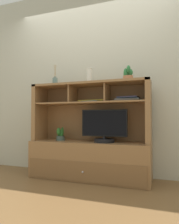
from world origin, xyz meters
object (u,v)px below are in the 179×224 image
media_console (90,150)px  potted_succulent (128,75)px  potted_orchid (60,135)px  magazine_stack_centre (128,99)px  diffuser_bottle (55,81)px  ceramic_vase (89,76)px  tv_monitor (104,128)px  magazine_stack_left (92,101)px

media_console → potted_succulent: size_ratio=8.17×
potted_succulent → potted_orchid: bearing=-179.6°
media_console → potted_orchid: media_console is taller
media_console → magazine_stack_centre: size_ratio=4.02×
diffuser_bottle → potted_succulent: (1.03, 0.02, 0.02)m
diffuser_bottle → ceramic_vase: 0.52m
potted_orchid → ceramic_vase: 0.92m
potted_orchid → ceramic_vase: (0.44, -0.01, 0.81)m
tv_monitor → media_console: bearing=169.0°
tv_monitor → ceramic_vase: size_ratio=2.96×
potted_orchid → media_console: bearing=0.8°
media_console → magazine_stack_centre: bearing=3.7°
tv_monitor → diffuser_bottle: diffuser_bottle is taller
potted_orchid → potted_succulent: (0.95, 0.01, 0.78)m
tv_monitor → potted_orchid: size_ratio=3.26×
magazine_stack_left → potted_succulent: bearing=-1.1°
media_console → tv_monitor: media_console is taller
magazine_stack_centre → diffuser_bottle: bearing=-177.1°
potted_orchid → diffuser_bottle: size_ratio=0.63×
tv_monitor → potted_orchid: 0.66m
media_console → tv_monitor: 0.36m
potted_orchid → diffuser_bottle: 0.77m
magazine_stack_centre → diffuser_bottle: (-1.03, -0.05, 0.29)m
potted_orchid → magazine_stack_centre: 1.06m
potted_orchid → magazine_stack_left: bearing=2.1°
magazine_stack_centre → potted_succulent: size_ratio=2.03×
ceramic_vase → potted_orchid: bearing=178.9°
magazine_stack_left → diffuser_bottle: diffuser_bottle is taller
potted_orchid → magazine_stack_left: size_ratio=0.50×
potted_orchid → diffuser_bottle: bearing=-171.7°
potted_succulent → ceramic_vase: ceramic_vase is taller
magazine_stack_left → ceramic_vase: ceramic_vase is taller
media_console → magazine_stack_centre: (0.51, 0.03, 0.66)m
ceramic_vase → tv_monitor: bearing=-7.2°
tv_monitor → potted_succulent: 0.75m
diffuser_bottle → media_console: bearing=2.0°
magazine_stack_centre → diffuser_bottle: diffuser_bottle is taller
diffuser_bottle → potted_succulent: 1.03m
media_console → magazine_stack_centre: 0.84m
diffuser_bottle → potted_succulent: diffuser_bottle is taller
media_console → tv_monitor: (0.21, -0.04, 0.29)m
media_console → ceramic_vase: ceramic_vase is taller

